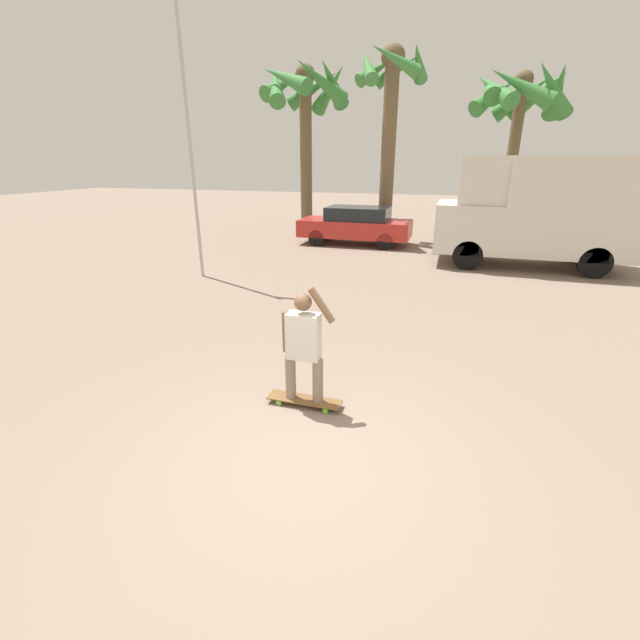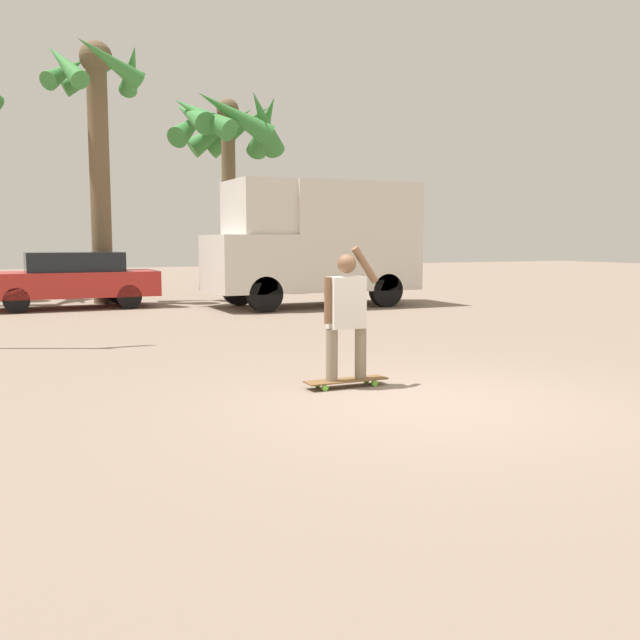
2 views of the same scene
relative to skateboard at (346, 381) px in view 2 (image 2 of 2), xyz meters
The scene contains 7 objects.
ground_plane 1.20m from the skateboard, 71.39° to the right, with size 80.00×80.00×0.00m, color gray.
skateboard is the anchor object (origin of this frame).
person_skateboarder 0.86m from the skateboard, behind, with size 0.71×0.22×1.59m.
camper_van 10.67m from the skateboard, 67.60° to the left, with size 5.45×2.29×3.24m.
parked_car_red 11.97m from the skateboard, 99.39° to the left, with size 4.27×1.78×1.44m.
palm_tree_near_van 18.02m from the skateboard, 77.23° to the left, with size 4.30×4.23×6.83m.
palm_tree_center_background 13.98m from the skateboard, 94.61° to the left, with size 2.72×2.84×7.05m.
Camera 2 is at (-4.15, -6.34, 1.75)m, focal length 40.00 mm.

